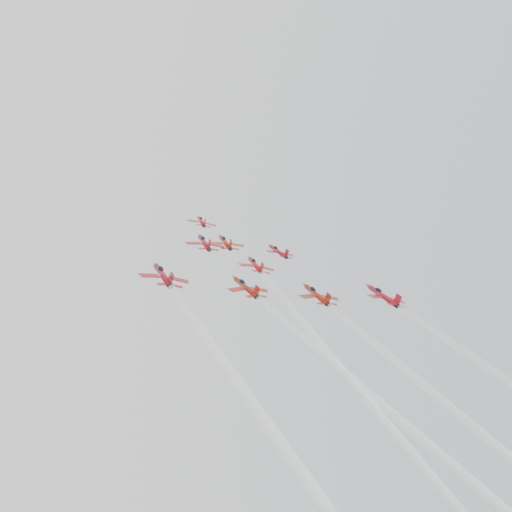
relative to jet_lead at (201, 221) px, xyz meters
name	(u,v)px	position (x,y,z in m)	size (l,w,h in m)	color
jet_lead	(201,221)	(0.00, 0.00, 0.00)	(8.80, 11.26, 7.19)	#A81011
jet_row2_left	(204,242)	(-6.32, -18.77, -11.08)	(10.13, 12.95, 8.27)	maroon
jet_row2_center	(225,242)	(0.23, -16.69, -9.86)	(9.63, 12.31, 7.86)	#A11B0F
jet_row2_right	(278,251)	(14.36, -18.92, -11.18)	(8.41, 10.75, 6.87)	#A00F1C
jet_center	(353,352)	(1.70, -67.54, -39.98)	(8.80, 82.82, 49.59)	#A30F0F
jet_rear_farleft	(264,423)	(-23.54, -83.90, -49.65)	(10.13, 95.30, 57.07)	maroon
jet_rear_left	(364,407)	(-7.06, -81.47, -48.21)	(8.93, 84.06, 50.33)	maroon
jet_rear_right	(465,415)	(9.08, -83.59, -49.47)	(9.24, 86.98, 52.08)	maroon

